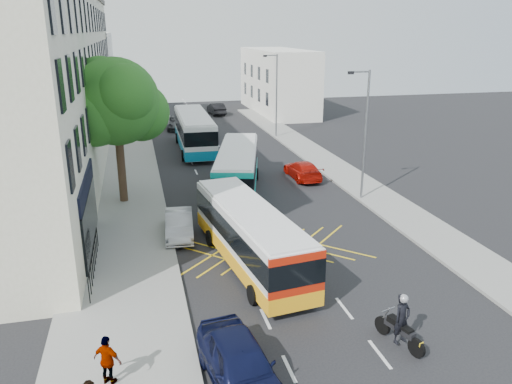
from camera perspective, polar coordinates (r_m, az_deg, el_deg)
ground at (r=20.41m, az=10.05°, el=-12.96°), size 120.00×120.00×0.00m
pavement_left at (r=32.59m, az=-14.82°, el=-1.05°), size 5.00×70.00×0.15m
pavement_right at (r=35.84m, az=11.61°, el=0.92°), size 3.00×70.00×0.15m
terrace_main at (r=41.07m, az=-23.30°, el=11.53°), size 8.30×45.00×13.50m
terrace_far at (r=71.40m, az=-19.40°, el=12.75°), size 8.00×20.00×10.00m
building_right at (r=66.80m, az=2.48°, el=12.56°), size 6.00×18.00×8.00m
street_tree at (r=31.15m, az=-15.76°, el=9.79°), size 6.30×5.70×8.80m
lamp_near at (r=31.58m, az=12.26°, el=7.08°), size 1.45×0.15×8.00m
lamp_far at (r=50.13m, az=2.25°, el=11.42°), size 1.45×0.15×8.00m
railings at (r=23.42m, az=-18.08°, el=-7.37°), size 0.08×5.60×1.14m
bus_near at (r=22.86m, az=-0.68°, el=-4.95°), size 3.63×10.23×2.81m
bus_mid at (r=33.18m, az=-2.12°, el=2.59°), size 5.09×10.85×2.97m
bus_far at (r=45.46m, az=-7.09°, el=6.93°), size 3.10×11.75×3.29m
motorbike at (r=18.28m, az=16.24°, el=-14.03°), size 0.87×2.16×1.98m
parked_car_blue at (r=15.95m, az=-1.83°, el=-19.11°), size 2.43×4.83×1.58m
parked_car_silver at (r=26.61m, az=-8.77°, el=-3.67°), size 1.71×4.11×1.32m
red_hatchback at (r=36.64m, az=5.35°, el=2.53°), size 1.91×4.51×1.30m
distant_car_grey at (r=55.79m, az=-8.95°, el=7.81°), size 2.60×5.04×1.36m
distant_car_dark at (r=65.04m, az=-4.56°, el=9.48°), size 1.92×4.66×1.50m
pedestrian_far at (r=16.42m, az=-16.59°, el=-17.97°), size 1.02×0.86×1.63m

